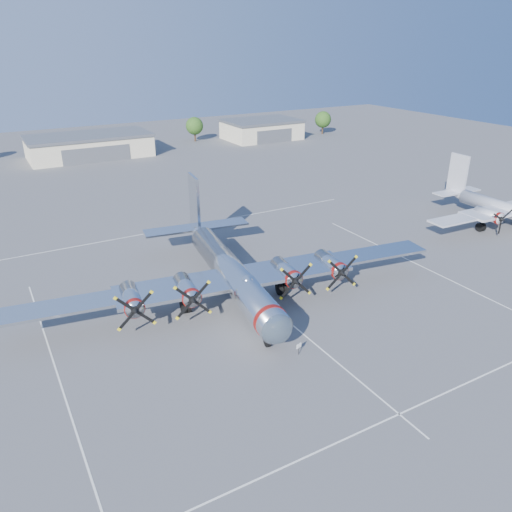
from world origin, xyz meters
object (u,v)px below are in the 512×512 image
hangar_center (89,146)px  tree_east (195,126)px  tree_far_east (323,120)px  info_placard (299,347)px  hangar_east (262,129)px  main_bomber_b29 (229,295)px  twin_engine_east (494,224)px

hangar_center → tree_east: bearing=11.4°
tree_far_east → info_placard: size_ratio=5.81×
tree_far_east → info_placard: bearing=-127.5°
hangar_center → tree_east: tree_east is taller
hangar_east → info_placard: (-50.30, -93.59, -1.91)m
tree_east → tree_far_east: (38.00, -8.00, 0.00)m
main_bomber_b29 → hangar_east: bearing=65.6°
tree_far_east → twin_engine_east: (-24.30, -77.61, -4.22)m
hangar_east → info_placard: bearing=-118.3°
main_bomber_b29 → tree_east: bearing=77.1°
twin_engine_east → info_placard: size_ratio=25.54×
tree_east → tree_far_east: 38.83m
tree_far_east → main_bomber_b29: 105.42m
hangar_east → twin_engine_east: bearing=-93.1°
hangar_center → tree_far_east: size_ratio=4.31×
hangar_center → tree_east: 30.64m
hangar_center → main_bomber_b29: size_ratio=0.61×
hangar_center → tree_far_east: tree_far_east is taller
main_bomber_b29 → info_placard: 13.50m
info_placard → hangar_east: bearing=48.0°
main_bomber_b29 → hangar_center: bearing=96.0°
twin_engine_east → info_placard: bearing=-160.9°
hangar_center → twin_engine_east: (43.70, -79.57, -2.71)m
tree_far_east → twin_engine_east: size_ratio=0.23×
hangar_center → main_bomber_b29: (-2.62, -80.12, -2.71)m
hangar_center → tree_east: (30.00, 6.04, 1.51)m
hangar_east → tree_east: 19.04m
main_bomber_b29 → twin_engine_east: 46.32m
tree_east → twin_engine_east: size_ratio=0.23×
twin_engine_east → hangar_center: bearing=121.0°
tree_east → twin_engine_east: (13.70, -85.61, -4.22)m
hangar_east → main_bomber_b29: (-50.62, -80.12, -2.71)m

